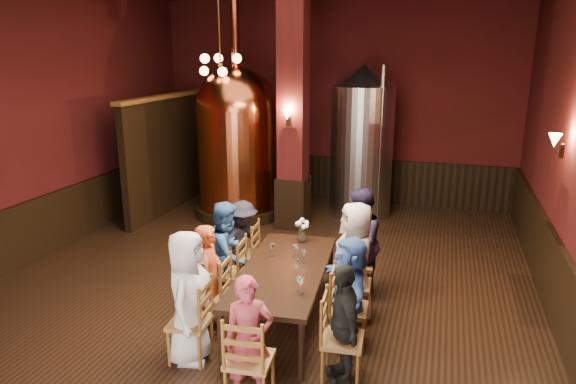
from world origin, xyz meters
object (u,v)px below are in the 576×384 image
(person_2, at_px, (228,254))
(steel_vessel, at_px, (362,142))
(copper_kettle, at_px, (238,140))
(rose_vase, at_px, (302,227))
(person_0, at_px, (188,297))
(dining_table, at_px, (284,273))
(person_1, at_px, (210,278))

(person_2, height_order, steel_vessel, steel_vessel)
(person_2, bearing_deg, copper_kettle, 16.26)
(rose_vase, bearing_deg, copper_kettle, 125.85)
(rose_vase, bearing_deg, person_0, -109.94)
(person_2, relative_size, rose_vase, 4.24)
(dining_table, xyz_separation_m, rose_vase, (-0.03, 0.94, 0.29))
(person_2, xyz_separation_m, copper_kettle, (-1.39, 3.77, 0.86))
(dining_table, height_order, person_2, person_2)
(person_0, height_order, person_2, person_0)
(steel_vessel, height_order, rose_vase, steel_vessel)
(rose_vase, bearing_deg, steel_vessel, 87.12)
(dining_table, relative_size, rose_vase, 7.20)
(dining_table, xyz_separation_m, copper_kettle, (-2.26, 4.02, 0.91))
(person_0, bearing_deg, dining_table, -44.93)
(person_0, height_order, person_1, person_0)
(person_0, distance_m, steel_vessel, 5.99)
(person_1, bearing_deg, person_0, 174.18)
(person_0, bearing_deg, person_1, -4.56)
(dining_table, distance_m, steel_vessel, 4.87)
(dining_table, bearing_deg, person_0, -130.36)
(person_1, relative_size, person_2, 0.94)
(person_0, distance_m, person_1, 0.67)
(person_1, bearing_deg, rose_vase, -41.18)
(copper_kettle, relative_size, rose_vase, 12.71)
(person_2, bearing_deg, person_0, -179.00)
(person_0, relative_size, rose_vase, 4.41)
(dining_table, bearing_deg, person_2, 158.78)
(dining_table, height_order, person_1, person_1)
(person_1, xyz_separation_m, copper_kettle, (-1.44, 4.42, 0.91))
(dining_table, bearing_deg, rose_vase, 87.06)
(dining_table, distance_m, person_1, 0.91)
(person_1, distance_m, person_2, 0.66)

